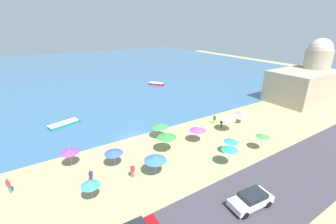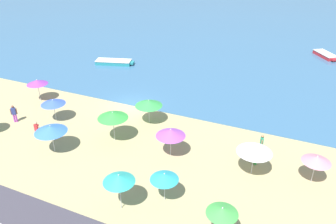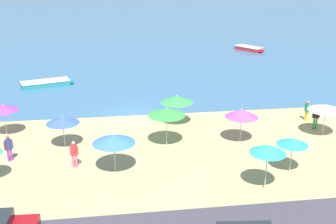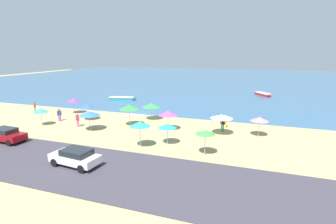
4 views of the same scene
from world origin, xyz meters
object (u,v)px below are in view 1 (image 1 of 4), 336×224
at_px(bather_4, 214,119).
at_px(beach_umbrella_7, 90,183).
at_px(beach_umbrella_2, 241,112).
at_px(harbor_fortress, 306,80).
at_px(skiff_nearshore, 156,84).
at_px(skiff_offshore, 64,124).
at_px(beach_umbrella_4, 114,152).
at_px(bather_1, 8,185).
at_px(bather_0, 133,170).
at_px(beach_umbrella_9, 69,151).
at_px(beach_umbrella_10, 155,158).
at_px(beach_umbrella_5, 230,148).
at_px(beach_umbrella_1, 228,118).
at_px(bather_3, 222,122).
at_px(beach_umbrella_11, 231,140).
at_px(beach_umbrella_3, 167,136).
at_px(beach_umbrella_12, 160,125).
at_px(bather_2, 91,176).
at_px(beach_umbrella_6, 198,129).
at_px(beach_umbrella_0, 263,136).
at_px(parked_car_0, 251,199).

bearing_deg(bather_4, beach_umbrella_7, -163.28).
relative_size(beach_umbrella_2, harbor_fortress, 0.16).
bearing_deg(skiff_nearshore, beach_umbrella_2, -90.97).
height_order(beach_umbrella_7, skiff_offshore, beach_umbrella_7).
height_order(beach_umbrella_4, bather_1, beach_umbrella_4).
xyz_separation_m(beach_umbrella_7, bather_0, (4.62, 1.00, -0.97)).
height_order(beach_umbrella_9, beach_umbrella_10, beach_umbrella_10).
bearing_deg(harbor_fortress, beach_umbrella_5, -164.82).
distance_m(beach_umbrella_1, harbor_fortress, 25.77).
relative_size(beach_umbrella_4, beach_umbrella_5, 0.82).
bearing_deg(bather_3, bather_4, 85.58).
relative_size(beach_umbrella_11, bather_1, 1.32).
relative_size(beach_umbrella_1, beach_umbrella_7, 1.09).
bearing_deg(beach_umbrella_4, beach_umbrella_7, -132.14).
bearing_deg(beach_umbrella_11, beach_umbrella_5, -141.34).
bearing_deg(beach_umbrella_7, beach_umbrella_10, 1.48).
distance_m(beach_umbrella_1, skiff_nearshore, 30.18).
bearing_deg(bather_0, beach_umbrella_11, -10.33).
xyz_separation_m(beach_umbrella_1, skiff_offshore, (-21.00, 15.43, -1.75)).
xyz_separation_m(beach_umbrella_2, harbor_fortress, (21.64, 1.41, 2.35)).
distance_m(beach_umbrella_3, beach_umbrella_12, 4.01).
height_order(bather_4, skiff_nearshore, bather_4).
distance_m(beach_umbrella_7, bather_2, 2.68).
relative_size(beach_umbrella_10, skiff_offshore, 0.48).
bearing_deg(harbor_fortress, skiff_nearshore, 127.42).
bearing_deg(bather_4, beach_umbrella_4, -172.40).
xyz_separation_m(beach_umbrella_9, bather_3, (22.16, -1.94, -1.03)).
xyz_separation_m(beach_umbrella_1, beach_umbrella_5, (-6.70, -6.60, 0.27)).
bearing_deg(skiff_offshore, bather_3, -34.11).
xyz_separation_m(beach_umbrella_6, bather_2, (-14.91, -0.92, -1.11)).
bearing_deg(beach_umbrella_2, beach_umbrella_1, -169.25).
relative_size(beach_umbrella_0, beach_umbrella_12, 0.98).
bearing_deg(beach_umbrella_9, beach_umbrella_12, 1.98).
bearing_deg(harbor_fortress, bather_2, -175.90).
relative_size(beach_umbrella_12, bather_4, 1.52).
height_order(beach_umbrella_3, skiff_nearshore, beach_umbrella_3).
xyz_separation_m(bather_0, skiff_nearshore, (21.44, 32.41, -0.61)).
height_order(beach_umbrella_0, beach_umbrella_6, same).
height_order(bather_3, bather_4, bather_3).
bearing_deg(beach_umbrella_2, parked_car_0, -136.58).
bearing_deg(beach_umbrella_0, skiff_nearshore, 82.28).
height_order(bather_0, bather_4, bather_0).
relative_size(beach_umbrella_7, skiff_offshore, 0.44).
bearing_deg(beach_umbrella_9, beach_umbrella_10, -41.25).
bearing_deg(skiff_offshore, skiff_nearshore, 29.47).
relative_size(beach_umbrella_5, beach_umbrella_7, 1.18).
distance_m(beach_umbrella_1, beach_umbrella_11, 6.67).
xyz_separation_m(beach_umbrella_2, bather_0, (-20.95, -3.36, -0.98)).
bearing_deg(skiff_offshore, bather_2, -90.11).
xyz_separation_m(beach_umbrella_3, beach_umbrella_7, (-10.47, -3.42, -0.45)).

